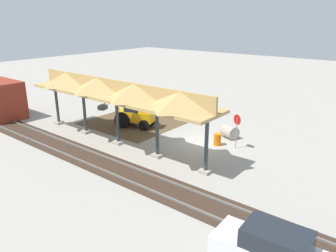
% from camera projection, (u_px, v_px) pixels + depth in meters
% --- Properties ---
extents(ground_plane, '(120.00, 120.00, 0.00)m').
position_uv_depth(ground_plane, '(202.00, 143.00, 25.10)').
color(ground_plane, '#9E998E').
extents(dirt_work_zone, '(8.00, 7.00, 0.01)m').
position_uv_depth(dirt_work_zone, '(132.00, 123.00, 29.87)').
color(dirt_work_zone, brown).
rests_on(dirt_work_zone, ground).
extents(platform_canopy, '(16.88, 3.20, 4.90)m').
position_uv_depth(platform_canopy, '(116.00, 90.00, 23.67)').
color(platform_canopy, '#9E998E').
rests_on(platform_canopy, ground).
extents(rail_tracks, '(60.00, 2.58, 0.15)m').
position_uv_depth(rail_tracks, '(136.00, 177.00, 19.72)').
color(rail_tracks, slate).
rests_on(rail_tracks, ground).
extents(stop_sign, '(0.71, 0.34, 2.59)m').
position_uv_depth(stop_sign, '(237.00, 124.00, 23.49)').
color(stop_sign, gray).
rests_on(stop_sign, ground).
extents(backhoe, '(5.20, 2.82, 2.82)m').
position_uv_depth(backhoe, '(134.00, 113.00, 28.50)').
color(backhoe, orange).
rests_on(backhoe, ground).
extents(dirt_mound, '(3.94, 3.94, 1.58)m').
position_uv_depth(dirt_mound, '(129.00, 119.00, 30.88)').
color(dirt_mound, brown).
rests_on(dirt_mound, ground).
extents(concrete_pipe, '(1.47, 1.39, 1.02)m').
position_uv_depth(concrete_pipe, '(230.00, 132.00, 25.98)').
color(concrete_pipe, '#9E9384').
rests_on(concrete_pipe, ground).
extents(brick_utility_building, '(4.57, 2.85, 3.52)m').
position_uv_depth(brick_utility_building, '(1.00, 100.00, 30.95)').
color(brick_utility_building, maroon).
rests_on(brick_utility_building, ground).
extents(distant_parked_car, '(4.29, 1.99, 1.98)m').
position_uv_depth(distant_parked_car, '(271.00, 252.00, 12.01)').
color(distant_parked_car, silver).
rests_on(distant_parked_car, ground).
extents(traffic_barrel, '(0.56, 0.56, 0.90)m').
position_uv_depth(traffic_barrel, '(217.00, 139.00, 24.55)').
color(traffic_barrel, orange).
rests_on(traffic_barrel, ground).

